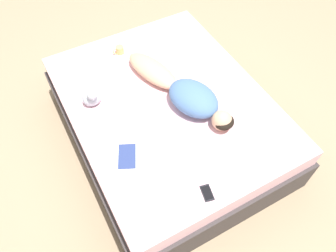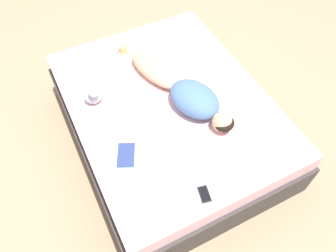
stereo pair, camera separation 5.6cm
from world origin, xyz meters
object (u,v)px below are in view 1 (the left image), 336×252
Objects in this scene: person at (183,91)px; coffee_mug at (120,50)px; cell_phone at (207,193)px; open_magazine at (140,156)px.

coffee_mug is (0.25, -0.82, -0.05)m from person.
cell_phone is (0.30, 0.89, -0.09)m from person.
coffee_mug is at bearing -79.58° from cell_phone.
person is at bearing 106.91° from coffee_mug.
person is at bearing -96.71° from cell_phone.
open_magazine is 4.51× the size of coffee_mug.
coffee_mug is at bearing -89.10° from person.
person is 0.71m from open_magazine.
open_magazine is at bearing -48.24° from cell_phone.
person is 2.40× the size of open_magazine.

